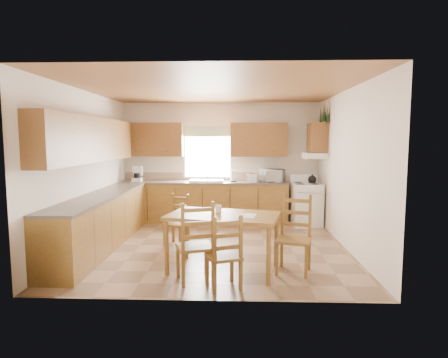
{
  "coord_description": "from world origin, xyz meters",
  "views": [
    {
      "loc": [
        0.39,
        -6.4,
        1.85
      ],
      "look_at": [
        0.15,
        0.3,
        1.15
      ],
      "focal_mm": 30.0,
      "sensor_mm": 36.0,
      "label": 1
    }
  ],
  "objects_px": {
    "microwave": "(272,176)",
    "chair_near_left": "(195,241)",
    "chair_near_right": "(224,251)",
    "stove": "(306,205)",
    "chair_far_right": "(294,235)",
    "dining_table": "(223,242)",
    "chair_far_left": "(176,220)"
  },
  "relations": [
    {
      "from": "chair_near_left",
      "to": "microwave",
      "type": "bearing_deg",
      "value": -129.74
    },
    {
      "from": "chair_near_left",
      "to": "chair_far_right",
      "type": "height_order",
      "value": "chair_far_right"
    },
    {
      "from": "microwave",
      "to": "chair_near_right",
      "type": "xyz_separation_m",
      "value": [
        -0.94,
        -3.77,
        -0.59
      ]
    },
    {
      "from": "microwave",
      "to": "chair_near_right",
      "type": "height_order",
      "value": "microwave"
    },
    {
      "from": "microwave",
      "to": "chair_near_left",
      "type": "bearing_deg",
      "value": -92.12
    },
    {
      "from": "chair_far_right",
      "to": "chair_far_left",
      "type": "bearing_deg",
      "value": 161.6
    },
    {
      "from": "chair_near_right",
      "to": "chair_far_right",
      "type": "distance_m",
      "value": 1.12
    },
    {
      "from": "chair_far_right",
      "to": "dining_table",
      "type": "bearing_deg",
      "value": -166.09
    },
    {
      "from": "chair_near_left",
      "to": "chair_far_right",
      "type": "xyz_separation_m",
      "value": [
        1.34,
        0.36,
        0.01
      ]
    },
    {
      "from": "chair_near_right",
      "to": "chair_far_left",
      "type": "xyz_separation_m",
      "value": [
        -0.9,
        1.89,
        -0.03
      ]
    },
    {
      "from": "microwave",
      "to": "chair_far_right",
      "type": "distance_m",
      "value": 3.23
    },
    {
      "from": "stove",
      "to": "chair_near_right",
      "type": "distance_m",
      "value": 3.9
    },
    {
      "from": "dining_table",
      "to": "chair_near_right",
      "type": "distance_m",
      "value": 0.63
    },
    {
      "from": "chair_near_right",
      "to": "stove",
      "type": "bearing_deg",
      "value": -136.23
    },
    {
      "from": "dining_table",
      "to": "chair_far_right",
      "type": "distance_m",
      "value": 0.99
    },
    {
      "from": "dining_table",
      "to": "chair_near_left",
      "type": "xyz_separation_m",
      "value": [
        -0.35,
        -0.41,
        0.13
      ]
    },
    {
      "from": "chair_near_left",
      "to": "chair_near_right",
      "type": "bearing_deg",
      "value": 130.54
    },
    {
      "from": "stove",
      "to": "chair_far_right",
      "type": "height_order",
      "value": "chair_far_right"
    },
    {
      "from": "chair_near_right",
      "to": "chair_far_left",
      "type": "height_order",
      "value": "chair_near_right"
    },
    {
      "from": "chair_near_left",
      "to": "chair_far_left",
      "type": "relative_size",
      "value": 1.21
    },
    {
      "from": "chair_near_right",
      "to": "chair_far_right",
      "type": "xyz_separation_m",
      "value": [
        0.95,
        0.58,
        0.07
      ]
    },
    {
      "from": "stove",
      "to": "microwave",
      "type": "bearing_deg",
      "value": 157.33
    },
    {
      "from": "stove",
      "to": "chair_far_right",
      "type": "bearing_deg",
      "value": -107.91
    },
    {
      "from": "microwave",
      "to": "chair_near_left",
      "type": "height_order",
      "value": "microwave"
    },
    {
      "from": "chair_near_right",
      "to": "chair_far_left",
      "type": "bearing_deg",
      "value": -85.67
    },
    {
      "from": "stove",
      "to": "chair_far_left",
      "type": "relative_size",
      "value": 1.02
    },
    {
      "from": "microwave",
      "to": "dining_table",
      "type": "relative_size",
      "value": 0.31
    },
    {
      "from": "microwave",
      "to": "chair_near_left",
      "type": "relative_size",
      "value": 0.45
    },
    {
      "from": "dining_table",
      "to": "chair_far_left",
      "type": "height_order",
      "value": "chair_far_left"
    },
    {
      "from": "chair_near_right",
      "to": "chair_far_right",
      "type": "height_order",
      "value": "chair_far_right"
    },
    {
      "from": "microwave",
      "to": "dining_table",
      "type": "distance_m",
      "value": 3.35
    },
    {
      "from": "microwave",
      "to": "stove",
      "type": "bearing_deg",
      "value": 0.2
    }
  ]
}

